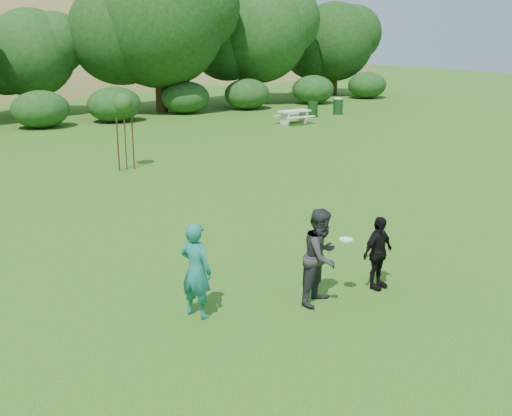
# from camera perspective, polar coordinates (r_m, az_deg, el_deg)

# --- Properties ---
(ground) EXTENTS (120.00, 120.00, 0.00)m
(ground) POSITION_cam_1_polar(r_m,az_deg,el_deg) (13.14, 7.50, -7.57)
(ground) COLOR #19470C
(ground) RESTS_ON ground
(player_teal) EXTENTS (0.64, 0.77, 1.81)m
(player_teal) POSITION_cam_1_polar(r_m,az_deg,el_deg) (11.80, -5.36, -5.52)
(player_teal) COLOR #176B61
(player_teal) RESTS_ON ground
(player_grey) EXTENTS (1.12, 1.01, 1.89)m
(player_grey) POSITION_cam_1_polar(r_m,az_deg,el_deg) (12.37, 5.84, -4.30)
(player_grey) COLOR #292A2C
(player_grey) RESTS_ON ground
(player_black) EXTENTS (0.94, 0.52, 1.53)m
(player_black) POSITION_cam_1_polar(r_m,az_deg,el_deg) (13.26, 10.78, -3.94)
(player_black) COLOR black
(player_black) RESTS_ON ground
(trash_can_near) EXTENTS (0.60, 0.60, 0.90)m
(trash_can_near) POSITION_cam_1_polar(r_m,az_deg,el_deg) (38.88, 5.07, 8.72)
(trash_can_near) COLOR #143714
(trash_can_near) RESTS_ON ground
(frisbee) EXTENTS (0.27, 0.27, 0.03)m
(frisbee) POSITION_cam_1_polar(r_m,az_deg,el_deg) (12.47, 8.02, -2.79)
(frisbee) COLOR white
(frisbee) RESTS_ON ground
(sapling) EXTENTS (0.70, 0.70, 2.85)m
(sapling) POSITION_cam_1_polar(r_m,az_deg,el_deg) (24.29, -11.71, 8.93)
(sapling) COLOR #3F2418
(sapling) RESTS_ON ground
(picnic_table) EXTENTS (1.80, 1.48, 0.76)m
(picnic_table) POSITION_cam_1_polar(r_m,az_deg,el_deg) (35.90, 3.42, 8.28)
(picnic_table) COLOR silver
(picnic_table) RESTS_ON ground
(trash_can_lidded) EXTENTS (0.60, 0.60, 1.05)m
(trash_can_lidded) POSITION_cam_1_polar(r_m,az_deg,el_deg) (40.24, 7.30, 9.02)
(trash_can_lidded) COLOR #153B1C
(trash_can_lidded) RESTS_ON ground
(tree_row) EXTENTS (53.92, 10.38, 9.62)m
(tree_row) POSITION_cam_1_polar(r_m,az_deg,el_deg) (39.27, -18.25, 14.56)
(tree_row) COLOR #3A2616
(tree_row) RESTS_ON ground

